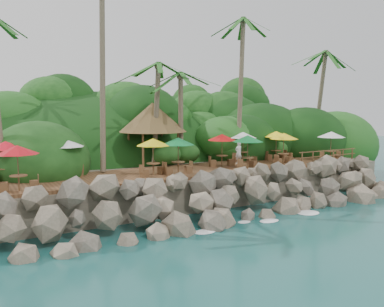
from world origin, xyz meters
TOP-DOWN VIEW (x-y plane):
  - ground at (0.00, 0.00)m, footprint 140.00×140.00m
  - land_base at (0.00, 16.00)m, footprint 32.00×25.20m
  - jungle_hill at (0.00, 23.50)m, footprint 44.80×28.00m
  - seawall at (0.00, 2.00)m, footprint 29.00×4.00m
  - terrace at (0.00, 6.00)m, footprint 26.00×5.00m
  - jungle_foliage at (0.00, 15.00)m, footprint 44.00×16.00m
  - foam_line at (0.00, 0.30)m, footprint 25.20×0.80m
  - palms at (0.54, 8.66)m, footprint 32.80×6.49m
  - palapa at (-1.12, 9.96)m, footprint 5.08×5.08m
  - dining_clusters at (0.32, 5.75)m, footprint 25.34×5.16m
  - railing at (10.69, 3.65)m, footprint 6.10×0.10m
  - waiter at (4.49, 6.75)m, footprint 0.65×0.46m

SIDE VIEW (x-z plane):
  - ground at x=0.00m, z-range 0.00..0.00m
  - jungle_hill at x=0.00m, z-range -7.70..7.70m
  - jungle_foliage at x=0.00m, z-range -6.00..6.00m
  - foam_line at x=0.00m, z-range 0.00..0.06m
  - land_base at x=0.00m, z-range 0.00..2.10m
  - seawall at x=0.00m, z-range 0.00..2.30m
  - terrace at x=0.00m, z-range 2.10..2.30m
  - railing at x=10.69m, z-range 2.41..3.41m
  - waiter at x=4.49m, z-range 2.30..3.99m
  - dining_clusters at x=0.32m, z-range 3.07..5.40m
  - palapa at x=-1.12m, z-range 3.49..8.09m
  - palms at x=0.54m, z-range 4.50..19.28m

